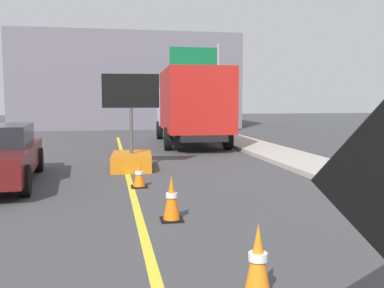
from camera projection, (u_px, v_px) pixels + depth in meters
name	position (u px, v px, depth m)	size (l,w,h in m)	color
lane_center_stripe	(151.00, 263.00, 5.30)	(0.14, 36.00, 0.01)	yellow
arrow_board_trailer	(132.00, 152.00, 12.41)	(1.60, 1.87, 2.70)	orange
box_truck	(191.00, 105.00, 19.13)	(2.97, 7.90, 3.20)	black
highway_guide_sign	(204.00, 73.00, 23.75)	(2.79, 0.18, 5.00)	gray
far_building_block	(127.00, 82.00, 31.38)	(15.22, 6.87, 6.43)	slate
traffic_cone_near_sign	(258.00, 262.00, 4.30)	(0.36, 0.36, 0.78)	black
traffic_cone_mid_lane	(172.00, 199.00, 7.12)	(0.36, 0.36, 0.75)	black
traffic_cone_far_lane	(139.00, 175.00, 9.85)	(0.36, 0.36, 0.59)	black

